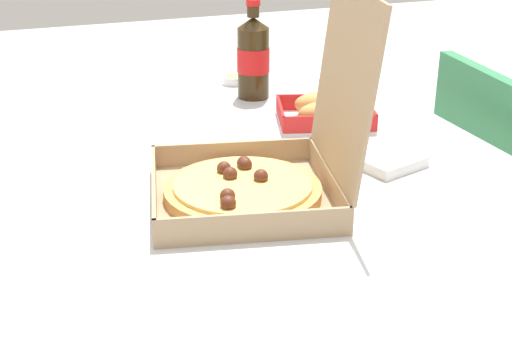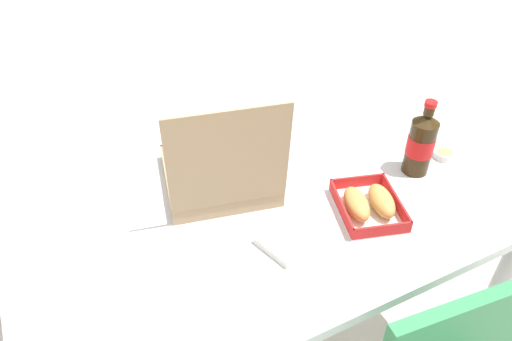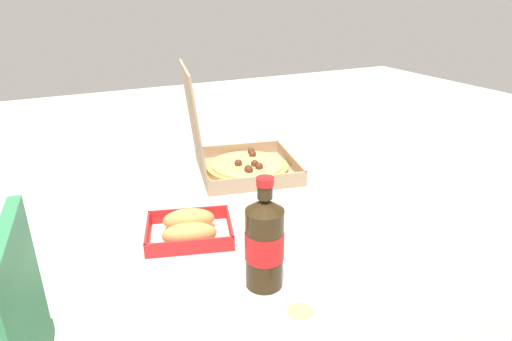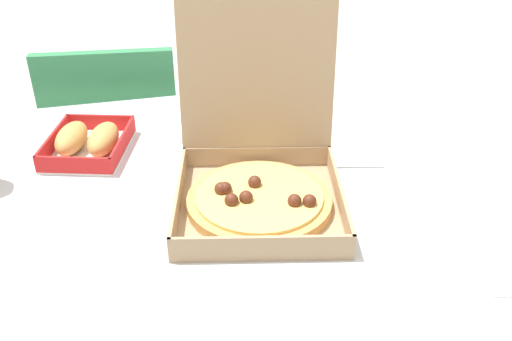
# 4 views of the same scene
# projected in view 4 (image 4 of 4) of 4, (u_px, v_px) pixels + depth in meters

# --- Properties ---
(dining_table) EXTENTS (1.35, 0.98, 0.74)m
(dining_table) POSITION_uv_depth(u_px,v_px,m) (202.00, 236.00, 1.05)
(dining_table) COLOR silver
(dining_table) RESTS_ON ground_plane
(chair) EXTENTS (0.44, 0.44, 0.83)m
(chair) POSITION_uv_depth(u_px,v_px,m) (121.00, 150.00, 1.72)
(chair) COLOR #338451
(chair) RESTS_ON ground_plane
(pizza_box_open) EXTENTS (0.35, 0.37, 0.33)m
(pizza_box_open) POSITION_uv_depth(u_px,v_px,m) (259.00, 178.00, 1.00)
(pizza_box_open) COLOR tan
(pizza_box_open) RESTS_ON dining_table
(bread_side_box) EXTENTS (0.20, 0.23, 0.06)m
(bread_side_box) POSITION_uv_depth(u_px,v_px,m) (88.00, 141.00, 1.16)
(bread_side_box) COLOR white
(bread_side_box) RESTS_ON dining_table
(napkin_pile) EXTENTS (0.14, 0.14, 0.02)m
(napkin_pile) POSITION_uv_depth(u_px,v_px,m) (205.00, 134.00, 1.22)
(napkin_pile) COLOR white
(napkin_pile) RESTS_ON dining_table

